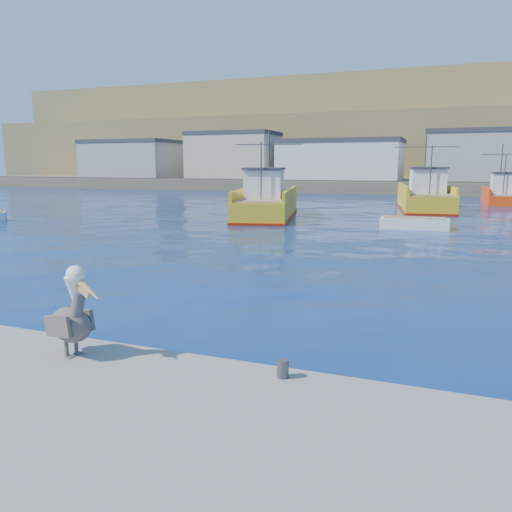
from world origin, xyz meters
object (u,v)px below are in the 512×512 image
Objects in this scene: trawler_yellow_b at (425,198)px; boat_orange at (500,194)px; skiff_mid at (414,224)px; pelican at (72,317)px; trawler_yellow_a at (267,204)px.

trawler_yellow_b is 11.70m from boat_orange.
trawler_yellow_b reaches higher than boat_orange.
skiff_mid is (-6.87, -23.52, -0.70)m from boat_orange.
pelican is (-4.51, -25.34, 0.95)m from skiff_mid.
trawler_yellow_b is (10.89, 10.85, 0.01)m from trawler_yellow_a.
trawler_yellow_b is 6.98× the size of pelican.
trawler_yellow_a is at bearing -131.05° from boat_orange.
trawler_yellow_a is at bearing -135.10° from trawler_yellow_b.
trawler_yellow_b is at bearing 83.40° from pelican.
boat_orange reaches higher than skiff_mid.
trawler_yellow_a reaches higher than pelican.
pelican is at bearing -103.12° from boat_orange.
boat_orange is (6.83, 9.50, -0.07)m from trawler_yellow_b.
boat_orange is 24.51m from skiff_mid.
pelican is at bearing -77.48° from trawler_yellow_a.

